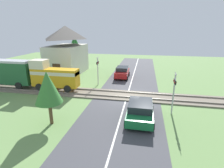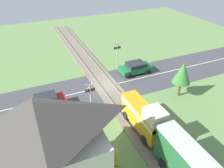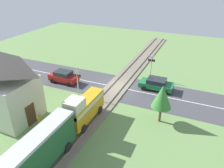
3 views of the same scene
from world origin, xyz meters
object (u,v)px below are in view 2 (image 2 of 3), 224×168
at_px(car_near_crossing, 136,68).
at_px(car_far_side, 46,102).
at_px(crossing_signal_west_approach, 117,52).
at_px(station_building, 44,151).
at_px(crossing_signal_east_approach, 90,95).
at_px(pedestrian_by_station, 116,157).

distance_m(car_near_crossing, car_far_side, 11.79).
bearing_deg(crossing_signal_west_approach, car_near_crossing, 119.46).
relative_size(car_near_crossing, crossing_signal_west_approach, 1.18).
bearing_deg(station_building, crossing_signal_east_approach, -128.65).
bearing_deg(station_building, car_far_side, -97.71).
xyz_separation_m(car_near_crossing, crossing_signal_east_approach, (7.73, 5.34, 1.41)).
bearing_deg(crossing_signal_west_approach, station_building, 51.11).
relative_size(car_near_crossing, station_building, 0.53).
bearing_deg(crossing_signal_west_approach, crossing_signal_east_approach, 50.92).
bearing_deg(pedestrian_by_station, car_near_crossing, -124.83).
xyz_separation_m(crossing_signal_west_approach, crossing_signal_east_approach, (6.34, 7.81, 0.00)).
relative_size(car_far_side, station_building, 0.50).
relative_size(car_near_crossing, crossing_signal_east_approach, 1.18).
bearing_deg(pedestrian_by_station, car_far_side, -68.09).
bearing_deg(car_far_side, car_near_crossing, -165.86).
height_order(car_near_crossing, pedestrian_by_station, pedestrian_by_station).
height_order(car_far_side, pedestrian_by_station, pedestrian_by_station).
height_order(car_near_crossing, crossing_signal_west_approach, crossing_signal_west_approach).
bearing_deg(crossing_signal_east_approach, car_near_crossing, -145.35).
height_order(crossing_signal_west_approach, pedestrian_by_station, crossing_signal_west_approach).
distance_m(car_far_side, crossing_signal_west_approach, 11.46).
relative_size(car_near_crossing, pedestrian_by_station, 2.55).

